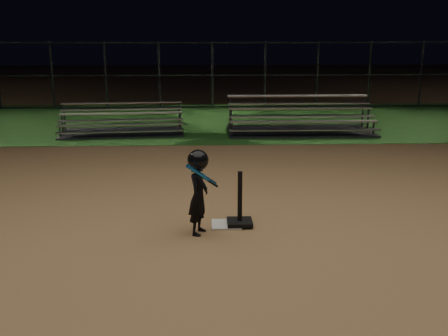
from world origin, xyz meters
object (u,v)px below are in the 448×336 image
Objects in this scene: home_plate at (226,224)px; bleacher_right at (300,125)px; child_batter at (198,190)px; bleacher_left at (122,128)px; batting_tee at (240,214)px.

home_plate is 8.11m from bleacher_right.
home_plate is at bearing -34.20° from child_batter.
child_batter is (-0.42, -0.33, 0.65)m from home_plate.
child_batter is 8.38m from bleacher_left.
bleacher_left is at bearing -179.85° from bleacher_right.
bleacher_right is (5.14, 0.00, 0.04)m from bleacher_left.
batting_tee is 0.85m from child_batter.
batting_tee is at bearing -7.85° from home_plate.
batting_tee is 0.20× the size of bleacher_right.
bleacher_left is at bearing 32.94° from child_batter.
child_batter reaches higher than bleacher_left.
child_batter is at bearing -153.74° from batting_tee.
home_plate is at bearing -75.95° from bleacher_left.
batting_tee is 0.23× the size of bleacher_left.
bleacher_right is at bearing -5.07° from bleacher_left.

